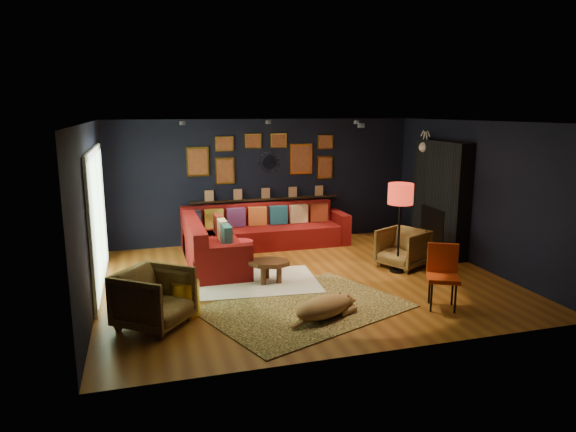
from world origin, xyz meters
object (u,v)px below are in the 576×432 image
object	(u,v)px
sectional	(246,238)
coffee_table	(269,265)
armchair_right	(403,246)
dog	(324,303)
pouf	(240,249)
armchair_left	(154,295)
orange_chair	(443,271)
floor_lamp	(400,198)
gold_stool	(186,298)

from	to	relation	value
sectional	coffee_table	xyz separation A→B (m)	(0.01, -1.81, -0.01)
armchair_right	dog	bearing A→B (deg)	-77.03
sectional	pouf	bearing A→B (deg)	-119.70
coffee_table	dog	distance (m)	1.67
sectional	armchair_left	size ratio (longest dim) A/B	4.04
pouf	dog	bearing A→B (deg)	-80.13
armchair_right	coffee_table	bearing A→B (deg)	-112.69
pouf	orange_chair	bearing A→B (deg)	-53.85
orange_chair	coffee_table	bearing A→B (deg)	168.47
sectional	dog	bearing A→B (deg)	-83.88
armchair_left	floor_lamp	world-z (taller)	floor_lamp
armchair_left	coffee_table	bearing A→B (deg)	-18.24
armchair_right	orange_chair	size ratio (longest dim) A/B	0.84
armchair_left	orange_chair	xyz separation A→B (m)	(3.99, -0.43, 0.12)
gold_stool	dog	size ratio (longest dim) A/B	0.38
sectional	gold_stool	distance (m)	3.15
coffee_table	floor_lamp	size ratio (longest dim) A/B	0.54
armchair_left	dog	size ratio (longest dim) A/B	0.66
pouf	dog	distance (m)	3.18
pouf	gold_stool	distance (m)	2.79
gold_stool	floor_lamp	size ratio (longest dim) A/B	0.31
coffee_table	gold_stool	size ratio (longest dim) A/B	1.70
gold_stool	dog	xyz separation A→B (m)	(1.79, -0.63, -0.03)
armchair_right	gold_stool	distance (m)	4.13
sectional	gold_stool	bearing A→B (deg)	-116.84
pouf	gold_stool	xyz separation A→B (m)	(-1.25, -2.50, 0.06)
coffee_table	armchair_right	world-z (taller)	armchair_right
pouf	armchair_left	size ratio (longest dim) A/B	0.58
gold_stool	armchair_right	bearing A→B (deg)	16.66
orange_chair	armchair_right	bearing A→B (deg)	104.97
sectional	gold_stool	xyz separation A→B (m)	(-1.42, -2.81, -0.08)
orange_chair	dog	distance (m)	1.81
pouf	orange_chair	distance (m)	3.96
coffee_table	floor_lamp	xyz separation A→B (m)	(2.30, -0.04, 1.00)
sectional	floor_lamp	size ratio (longest dim) A/B	2.18
sectional	floor_lamp	distance (m)	3.13
sectional	coffee_table	world-z (taller)	sectional
sectional	pouf	size ratio (longest dim) A/B	6.91
gold_stool	floor_lamp	bearing A→B (deg)	14.25
pouf	floor_lamp	world-z (taller)	floor_lamp
dog	armchair_right	bearing A→B (deg)	15.61
dog	floor_lamp	bearing A→B (deg)	14.69
orange_chair	dog	world-z (taller)	orange_chair
gold_stool	dog	bearing A→B (deg)	-19.43
floor_lamp	dog	xyz separation A→B (m)	(-1.95, -1.58, -1.09)
pouf	orange_chair	xyz separation A→B (m)	(2.33, -3.18, 0.35)
sectional	dog	size ratio (longest dim) A/B	2.66
coffee_table	pouf	distance (m)	1.52
armchair_left	dog	bearing A→B (deg)	-61.86
pouf	gold_stool	world-z (taller)	gold_stool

